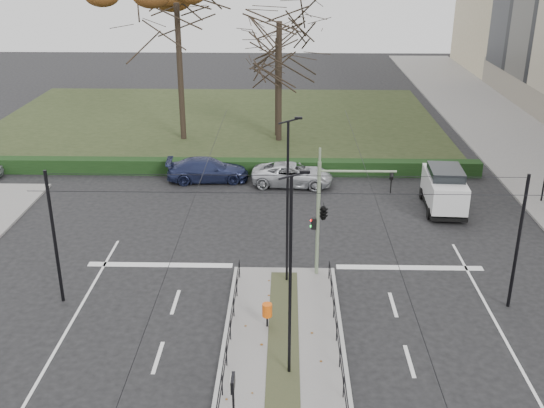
{
  "coord_description": "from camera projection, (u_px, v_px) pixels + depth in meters",
  "views": [
    {
      "loc": [
        0.05,
        -21.75,
        14.38
      ],
      "look_at": [
        -0.6,
        5.85,
        3.05
      ],
      "focal_mm": 42.0,
      "sensor_mm": 36.0,
      "label": 1
    }
  ],
  "objects": [
    {
      "name": "parked_car_third",
      "position": [
        208.0,
        170.0,
        41.33
      ],
      "size": [
        5.41,
        2.55,
        1.53
      ],
      "primitive_type": "imported",
      "rotation": [
        0.0,
        0.0,
        1.65
      ],
      "color": "#1F2649",
      "rests_on": "ground"
    },
    {
      "name": "traffic_light",
      "position": [
        325.0,
        210.0,
        28.44
      ],
      "size": [
        3.72,
        2.12,
        5.47
      ],
      "color": "slate",
      "rests_on": "median_island"
    },
    {
      "name": "parked_car_fourth",
      "position": [
        292.0,
        174.0,
        40.6
      ],
      "size": [
        5.32,
        2.74,
        1.43
      ],
      "primitive_type": "imported",
      "rotation": [
        0.0,
        0.0,
        1.5
      ],
      "color": "#B3B6BB",
      "rests_on": "ground"
    },
    {
      "name": "streetlamp_median_far",
      "position": [
        288.0,
        201.0,
        27.57
      ],
      "size": [
        0.64,
        0.13,
        7.64
      ],
      "color": "black",
      "rests_on": "median_island"
    },
    {
      "name": "rust_tree",
      "position": [
        176.0,
        3.0,
        46.42
      ],
      "size": [
        10.16,
        10.16,
        13.52
      ],
      "color": "black",
      "rests_on": "park"
    },
    {
      "name": "catenary",
      "position": [
        284.0,
        235.0,
        25.78
      ],
      "size": [
        20.0,
        34.0,
        6.0
      ],
      "color": "black",
      "rests_on": "ground"
    },
    {
      "name": "white_van",
      "position": [
        444.0,
        188.0,
        36.71
      ],
      "size": [
        2.41,
        4.89,
        2.52
      ],
      "color": "silver",
      "rests_on": "ground"
    },
    {
      "name": "bare_tree_center",
      "position": [
        278.0,
        46.0,
        48.5
      ],
      "size": [
        7.36,
        7.36,
        10.14
      ],
      "color": "black",
      "rests_on": "park"
    },
    {
      "name": "litter_bin",
      "position": [
        267.0,
        310.0,
        25.27
      ],
      "size": [
        0.4,
        0.4,
        1.02
      ],
      "color": "black",
      "rests_on": "median_island"
    },
    {
      "name": "ground",
      "position": [
        284.0,
        329.0,
        25.58
      ],
      "size": [
        140.0,
        140.0,
        0.0
      ],
      "primitive_type": "plane",
      "color": "black",
      "rests_on": "ground"
    },
    {
      "name": "hedge",
      "position": [
        196.0,
        166.0,
        42.73
      ],
      "size": [
        38.0,
        1.0,
        1.0
      ],
      "primitive_type": "cube",
      "color": "black",
      "rests_on": "ground"
    },
    {
      "name": "median_island",
      "position": [
        283.0,
        366.0,
        23.24
      ],
      "size": [
        4.4,
        15.0,
        0.14
      ],
      "primitive_type": "cube",
      "color": "slate",
      "rests_on": "ground"
    },
    {
      "name": "streetlamp_median_near",
      "position": [
        291.0,
        276.0,
        21.35
      ],
      "size": [
        0.64,
        0.13,
        7.65
      ],
      "color": "black",
      "rests_on": "median_island"
    },
    {
      "name": "bare_tree_near",
      "position": [
        279.0,
        30.0,
        46.74
      ],
      "size": [
        6.75,
        6.75,
        12.0
      ],
      "color": "black",
      "rests_on": "park"
    },
    {
      "name": "info_panel",
      "position": [
        233.0,
        390.0,
        19.24
      ],
      "size": [
        0.13,
        0.57,
        2.2
      ],
      "color": "black",
      "rests_on": "median_island"
    },
    {
      "name": "park",
      "position": [
        217.0,
        121.0,
        55.29
      ],
      "size": [
        38.0,
        26.0,
        0.1
      ],
      "primitive_type": "cube",
      "color": "#232C16",
      "rests_on": "ground"
    },
    {
      "name": "median_railing",
      "position": [
        283.0,
        347.0,
        22.81
      ],
      "size": [
        4.14,
        13.24,
        0.92
      ],
      "color": "black",
      "rests_on": "median_island"
    },
    {
      "name": "sidewalk_east",
      "position": [
        537.0,
        159.0,
        45.51
      ],
      "size": [
        8.0,
        90.0,
        0.14
      ],
      "primitive_type": "cube",
      "color": "slate",
      "rests_on": "ground"
    }
  ]
}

